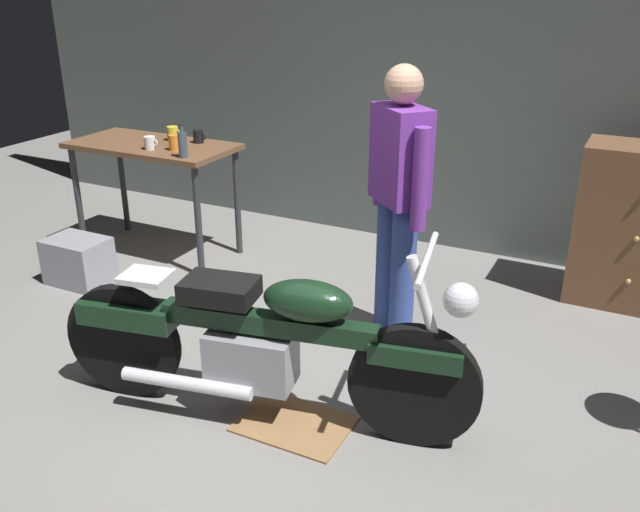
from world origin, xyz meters
TOP-DOWN VIEW (x-y plane):
  - ground_plane at (0.00, 0.00)m, footprint 12.00×12.00m
  - back_wall at (0.00, 2.80)m, footprint 8.00×0.12m
  - workbench at (-1.90, 1.58)m, footprint 1.30×0.64m
  - motorcycle at (0.02, 0.04)m, footprint 2.16×0.75m
  - person_standing at (0.29, 1.16)m, footprint 0.45×0.42m
  - wooden_dresser at (1.58, 2.30)m, footprint 0.80×0.47m
  - drip_tray at (0.19, 0.04)m, footprint 0.56×0.40m
  - storage_bin at (-2.05, 0.83)m, footprint 0.44×0.32m
  - mug_yellow_tall at (-1.81, 1.73)m, footprint 0.12×0.09m
  - mug_orange_travel at (-1.61, 1.49)m, footprint 0.11×0.08m
  - mug_white_ceramic at (-1.79, 1.43)m, footprint 0.12×0.09m
  - mug_black_matte at (-1.58, 1.76)m, footprint 0.11×0.08m
  - bottle at (-1.42, 1.35)m, footprint 0.06×0.06m

SIDE VIEW (x-z plane):
  - ground_plane at x=0.00m, z-range 0.00..0.00m
  - drip_tray at x=0.19m, z-range 0.00..0.01m
  - storage_bin at x=-2.05m, z-range 0.00..0.34m
  - motorcycle at x=0.02m, z-range -0.05..0.95m
  - wooden_dresser at x=1.58m, z-range 0.00..1.10m
  - workbench at x=-1.90m, z-range 0.34..1.24m
  - person_standing at x=0.29m, z-range 0.09..1.76m
  - mug_white_ceramic at x=-1.79m, z-range 0.90..1.00m
  - mug_black_matte at x=-1.58m, z-range 0.90..1.00m
  - mug_yellow_tall at x=-1.81m, z-range 0.90..1.01m
  - mug_orange_travel at x=-1.61m, z-range 0.90..1.01m
  - bottle at x=-1.42m, z-range 0.88..1.12m
  - back_wall at x=0.00m, z-range 0.00..3.10m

